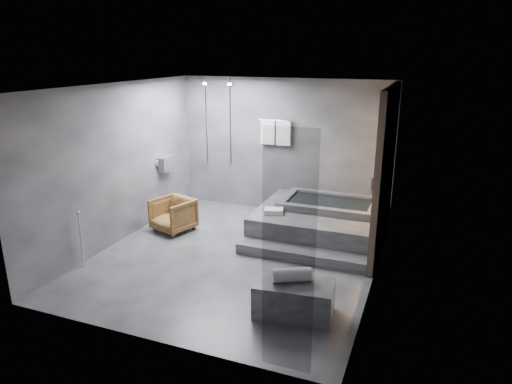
% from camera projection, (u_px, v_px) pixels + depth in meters
% --- Properties ---
extents(room, '(5.00, 5.04, 2.82)m').
position_uv_depth(room, '(264.00, 155.00, 7.24)').
color(room, '#2F2F32').
rests_on(room, ground).
extents(tub_deck, '(2.20, 2.00, 0.50)m').
position_uv_depth(tub_deck, '(319.00, 222.00, 8.53)').
color(tub_deck, '#353537').
rests_on(tub_deck, ground).
extents(tub_step, '(2.20, 0.36, 0.18)m').
position_uv_depth(tub_step, '(301.00, 255.00, 7.52)').
color(tub_step, '#353537').
rests_on(tub_step, ground).
extents(concrete_bench, '(1.06, 0.66, 0.45)m').
position_uv_depth(concrete_bench, '(294.00, 299.00, 5.92)').
color(concrete_bench, '#363639').
rests_on(concrete_bench, ground).
extents(driftwood_chair, '(0.86, 0.88, 0.64)m').
position_uv_depth(driftwood_chair, '(173.00, 215.00, 8.70)').
color(driftwood_chair, '#462A11').
rests_on(driftwood_chair, ground).
extents(rolled_towel, '(0.53, 0.39, 0.18)m').
position_uv_depth(rolled_towel, '(292.00, 275.00, 5.88)').
color(rolled_towel, white).
rests_on(rolled_towel, concrete_bench).
extents(deck_towel, '(0.39, 0.33, 0.09)m').
position_uv_depth(deck_towel, '(274.00, 211.00, 8.22)').
color(deck_towel, white).
rests_on(deck_towel, tub_deck).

